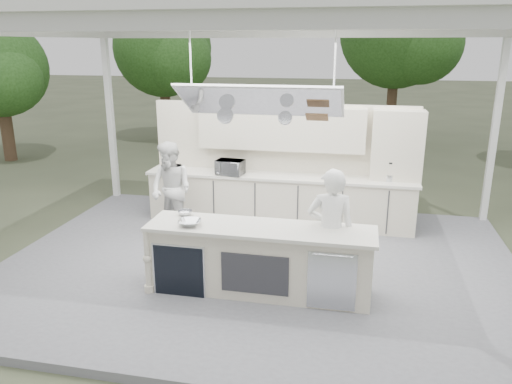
% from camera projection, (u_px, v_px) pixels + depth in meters
% --- Properties ---
extents(ground, '(90.00, 90.00, 0.00)m').
position_uv_depth(ground, '(259.00, 270.00, 7.89)').
color(ground, '#4B5238').
rests_on(ground, ground).
extents(stage_deck, '(8.00, 6.00, 0.12)m').
position_uv_depth(stage_deck, '(259.00, 266.00, 7.88)').
color(stage_deck, slate).
rests_on(stage_deck, ground).
extents(tent, '(8.20, 6.20, 3.86)m').
position_uv_depth(tent, '(259.00, 23.00, 6.82)').
color(tent, white).
rests_on(tent, ground).
extents(demo_island, '(3.10, 0.79, 0.95)m').
position_uv_depth(demo_island, '(258.00, 259.00, 6.83)').
color(demo_island, beige).
rests_on(demo_island, stage_deck).
extents(back_counter, '(5.08, 0.72, 0.95)m').
position_uv_depth(back_counter, '(279.00, 199.00, 9.50)').
color(back_counter, beige).
rests_on(back_counter, stage_deck).
extents(back_wall_unit, '(5.05, 0.48, 2.25)m').
position_uv_depth(back_wall_unit, '(305.00, 147.00, 9.34)').
color(back_wall_unit, beige).
rests_on(back_wall_unit, stage_deck).
extents(tree_cluster, '(19.55, 9.40, 5.85)m').
position_uv_depth(tree_cluster, '(315.00, 48.00, 16.15)').
color(tree_cluster, '#4F3327').
rests_on(tree_cluster, ground).
extents(head_chef, '(0.69, 0.49, 1.75)m').
position_uv_depth(head_chef, '(330.00, 231.00, 6.75)').
color(head_chef, white).
rests_on(head_chef, stage_deck).
extents(sous_chef, '(1.00, 0.90, 1.69)m').
position_uv_depth(sous_chef, '(171.00, 190.00, 8.77)').
color(sous_chef, silver).
rests_on(sous_chef, stage_deck).
extents(toaster_oven, '(0.54, 0.40, 0.28)m').
position_uv_depth(toaster_oven, '(230.00, 167.00, 9.34)').
color(toaster_oven, silver).
rests_on(toaster_oven, back_counter).
extents(bowl_large, '(0.36, 0.36, 0.08)m').
position_uv_depth(bowl_large, '(190.00, 223.00, 6.75)').
color(bowl_large, silver).
rests_on(bowl_large, demo_island).
extents(bowl_small, '(0.25, 0.25, 0.06)m').
position_uv_depth(bowl_small, '(185.00, 213.00, 7.16)').
color(bowl_small, '#B5B6BC').
rests_on(bowl_small, demo_island).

